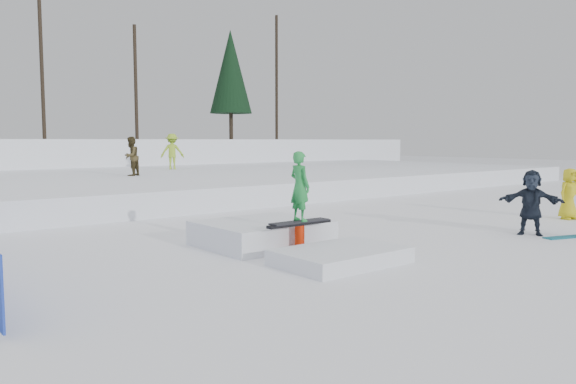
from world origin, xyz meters
TOP-DOWN VIEW (x-y plane):
  - ground at (0.00, 0.00)m, footprint 120.00×120.00m
  - snow_midrise at (0.00, 16.00)m, footprint 50.00×18.00m
  - treeline at (6.18, 28.28)m, footprint 40.24×4.22m
  - walker_olive at (2.10, 14.72)m, footprint 1.04×1.00m
  - walker_ygreen at (6.11, 18.65)m, footprint 1.40×1.25m
  - spectator_yellow at (8.93, -0.82)m, footprint 0.83×0.65m
  - spectator_dark at (5.37, -1.51)m, footprint 1.10×1.55m
  - loose_board_teal at (5.75, -2.29)m, footprint 1.42×0.70m
  - jib_rail_feature at (-0.58, 0.87)m, footprint 2.60×4.40m

SIDE VIEW (x-z plane):
  - ground at x=0.00m, z-range 0.00..0.00m
  - loose_board_teal at x=5.75m, z-range 0.00..0.03m
  - jib_rail_feature at x=-0.58m, z-range -0.75..1.36m
  - snow_midrise at x=0.00m, z-range 0.00..0.80m
  - spectator_yellow at x=8.93m, z-range 0.00..1.51m
  - spectator_dark at x=5.37m, z-range 0.00..1.62m
  - walker_olive at x=2.10m, z-range 0.80..2.50m
  - walker_ygreen at x=6.11m, z-range 0.80..2.69m
  - treeline at x=6.18m, z-range 2.20..12.70m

